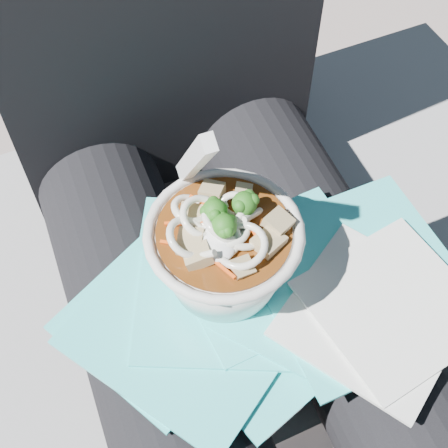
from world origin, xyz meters
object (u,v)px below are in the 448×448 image
object	(u,v)px
lap	(251,326)
udon_bowl	(223,247)
plastic_bag	(250,292)
person_body	(218,241)
stone_ledge	(206,325)

from	to	relation	value
lap	udon_bowl	xyz separation A→B (m)	(-0.02, 0.02, 0.14)
plastic_bag	person_body	bearing A→B (deg)	86.87
stone_ledge	udon_bowl	size ratio (longest dim) A/B	5.36
lap	udon_bowl	size ratio (longest dim) A/B	2.57
stone_ledge	lap	world-z (taller)	lap
lap	plastic_bag	xyz separation A→B (m)	(-0.01, -0.00, 0.08)
udon_bowl	person_body	bearing A→B (deg)	72.80
lap	udon_bowl	bearing A→B (deg)	140.11
person_body	udon_bowl	xyz separation A→B (m)	(-0.02, -0.07, 0.11)
person_body	plastic_bag	bearing A→B (deg)	-93.13
stone_ledge	person_body	distance (m)	0.33
lap	person_body	xyz separation A→B (m)	(0.00, 0.09, 0.03)
lap	person_body	world-z (taller)	person_body
stone_ledge	person_body	bearing A→B (deg)	-90.00
udon_bowl	plastic_bag	bearing A→B (deg)	-49.52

